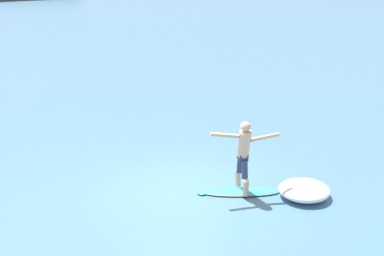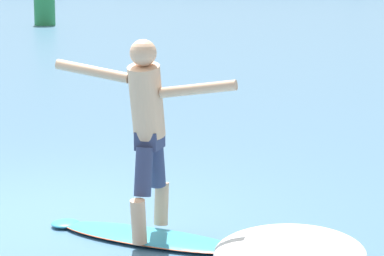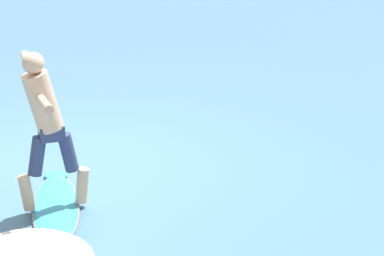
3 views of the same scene
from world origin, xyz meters
name	(u,v)px [view 1 (image 1 of 3)]	position (x,y,z in m)	size (l,w,h in m)	color
ground_plane	(183,190)	(0.00, 0.00, 0.00)	(200.00, 200.00, 0.00)	teal
surfboard	(240,192)	(1.07, -0.84, 0.03)	(1.91, 1.35, 0.20)	#369EBF
surfer	(244,151)	(1.08, -0.91, 1.09)	(1.57, 0.83, 1.75)	#D9A985
wave_foam_at_tail	(304,190)	(2.22, -1.77, 0.17)	(1.73, 1.73, 0.34)	white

